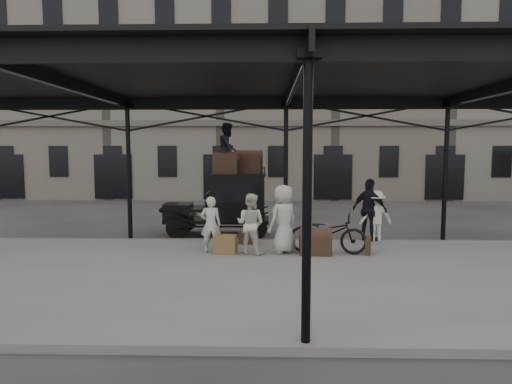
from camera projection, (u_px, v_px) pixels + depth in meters
ground at (288, 259)px, 12.62m from camera, size 120.00×120.00×0.00m
platform at (292, 276)px, 10.63m from camera, size 28.00×8.00×0.15m
canopy at (293, 80)px, 10.48m from camera, size 22.50×9.00×4.74m
building_frontage at (276, 88)px, 29.87m from camera, size 64.00×8.00×14.00m
taxi at (229, 201)px, 15.86m from camera, size 3.65×1.55×2.18m
porter_left at (211, 224)px, 12.67m from camera, size 0.60×0.43×1.57m
porter_midleft at (250, 224)px, 12.48m from camera, size 0.99×0.89×1.67m
porter_centre at (283, 219)px, 12.63m from camera, size 1.09×1.06×1.89m
porter_official at (370, 210)px, 14.24m from camera, size 1.18×1.10×1.96m
porter_right at (376, 216)px, 14.26m from camera, size 1.09×0.72×1.59m
bicycle at (328, 233)px, 12.60m from camera, size 2.24×1.19×1.12m
porter_roof at (228, 148)px, 15.59m from camera, size 0.84×0.98×1.74m
steamer_trunk_roof_near at (226, 165)px, 15.49m from camera, size 0.90×0.61×0.62m
steamer_trunk_roof_far at (249, 164)px, 15.92m from camera, size 0.99×0.69×0.67m
steamer_trunk_platform at (315, 243)px, 12.45m from camera, size 0.86×0.55×0.62m
wicker_hamper at (226, 244)px, 12.60m from camera, size 0.65×0.52×0.50m
suitcase_upright at (368, 245)px, 12.57m from camera, size 0.29×0.62×0.45m
suitcase_flat at (248, 238)px, 13.80m from camera, size 0.61×0.20×0.40m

